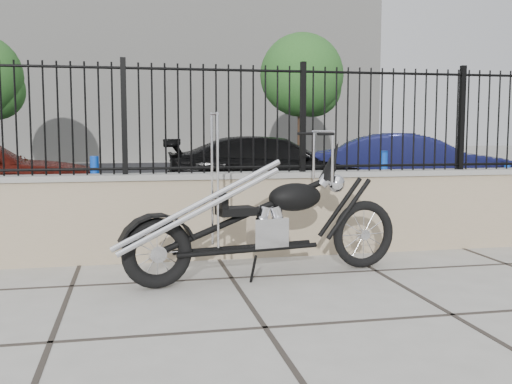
% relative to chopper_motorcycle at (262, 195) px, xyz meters
% --- Properties ---
extents(ground_plane, '(90.00, 90.00, 0.00)m').
position_rel_chopper_motorcycle_xyz_m(ground_plane, '(-0.29, -1.45, -0.81)').
color(ground_plane, '#99968E').
rests_on(ground_plane, ground).
extents(parking_lot, '(30.00, 30.00, 0.00)m').
position_rel_chopper_motorcycle_xyz_m(parking_lot, '(-0.29, 11.05, -0.81)').
color(parking_lot, black).
rests_on(parking_lot, ground).
extents(retaining_wall, '(14.00, 0.36, 0.96)m').
position_rel_chopper_motorcycle_xyz_m(retaining_wall, '(-0.29, 1.05, -0.33)').
color(retaining_wall, gray).
rests_on(retaining_wall, ground_plane).
extents(iron_fence, '(14.00, 0.08, 1.20)m').
position_rel_chopper_motorcycle_xyz_m(iron_fence, '(-0.29, 1.05, 0.75)').
color(iron_fence, black).
rests_on(iron_fence, retaining_wall).
extents(background_building, '(22.00, 6.00, 8.00)m').
position_rel_chopper_motorcycle_xyz_m(background_building, '(-0.29, 25.05, 3.19)').
color(background_building, beige).
rests_on(background_building, ground_plane).
extents(chopper_motorcycle, '(2.76, 0.95, 1.63)m').
position_rel_chopper_motorcycle_xyz_m(chopper_motorcycle, '(0.00, 0.00, 0.00)').
color(chopper_motorcycle, black).
rests_on(chopper_motorcycle, ground_plane).
extents(car_black, '(4.68, 2.30, 1.31)m').
position_rel_chopper_motorcycle_xyz_m(car_black, '(1.68, 6.52, -0.16)').
color(car_black, black).
rests_on(car_black, parking_lot).
extents(car_blue, '(4.41, 2.74, 1.37)m').
position_rel_chopper_motorcycle_xyz_m(car_blue, '(4.48, 5.79, -0.13)').
color(car_blue, '#10123B').
rests_on(car_blue, parking_lot).
extents(bollard_a, '(0.16, 0.16, 1.06)m').
position_rel_chopper_motorcycle_xyz_m(bollard_a, '(-1.76, 3.51, -0.29)').
color(bollard_a, '#0C60B8').
rests_on(bollard_a, ground_plane).
extents(bollard_b, '(0.17, 0.17, 1.09)m').
position_rel_chopper_motorcycle_xyz_m(bollard_b, '(2.89, 3.73, -0.27)').
color(bollard_b, '#0E2ADA').
rests_on(bollard_b, ground_plane).
extents(bollard_c, '(0.11, 0.11, 0.86)m').
position_rel_chopper_motorcycle_xyz_m(bollard_c, '(5.20, 3.73, -0.39)').
color(bollard_c, '#0E1ED8').
rests_on(bollard_c, ground_plane).
extents(tree_right, '(2.98, 2.98, 5.02)m').
position_rel_chopper_motorcycle_xyz_m(tree_right, '(4.79, 15.27, 2.70)').
color(tree_right, '#382619').
rests_on(tree_right, ground_plane).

